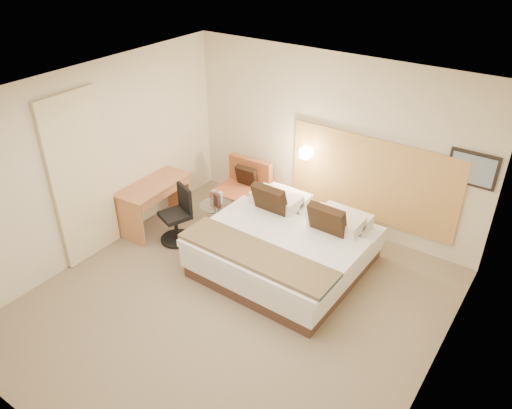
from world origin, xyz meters
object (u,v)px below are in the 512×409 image
Objects in this scene: bed at (286,247)px; desk_chair at (178,219)px; side_table at (217,218)px; lounge_chair at (243,191)px; desk at (155,193)px.

bed is 2.48× the size of desk_chair.
desk_chair is at bearing -134.00° from side_table.
bed reaches higher than lounge_chair.
bed is 1.28m from side_table.
lounge_chair is at bearing 99.00° from side_table.
side_table is 1.04m from desk.
lounge_chair is 1.30× the size of side_table.
lounge_chair is 0.95× the size of desk_chair.
side_table is (-1.28, 0.06, -0.03)m from bed.
bed is 3.41× the size of side_table.
side_table is 0.73× the size of desk_chair.
lounge_chair is 1.33m from desk_chair.
desk_chair is at bearing -101.23° from lounge_chair.
desk is at bearing -173.65° from bed.
lounge_chair reaches higher than side_table.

